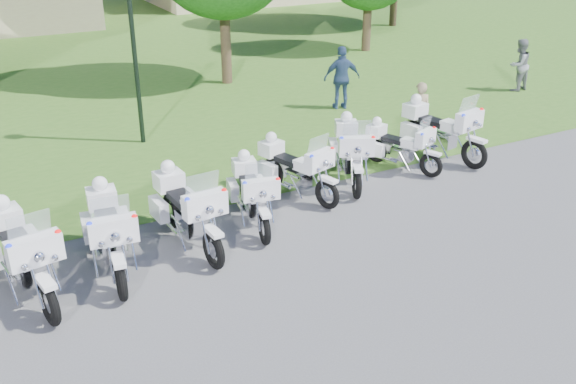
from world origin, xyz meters
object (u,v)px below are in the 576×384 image
bystander_b (519,65)px  motorcycle_0 (22,252)px  motorcycle_6 (399,145)px  motorcycle_7 (439,128)px  bystander_c (342,78)px  motorcycle_1 (109,231)px  bystander_a (419,112)px  motorcycle_3 (252,192)px  motorcycle_5 (350,150)px  motorcycle_2 (187,208)px  lamp_post (131,20)px  motorcycle_4 (294,167)px

bystander_b → motorcycle_0: bearing=10.2°
motorcycle_6 → motorcycle_7: 1.38m
bystander_b → bystander_c: bearing=-16.7°
motorcycle_1 → bystander_b: size_ratio=1.49×
bystander_a → bystander_c: size_ratio=0.83×
motorcycle_3 → motorcycle_7: (5.65, 1.09, 0.08)m
motorcycle_0 → motorcycle_5: (7.27, 1.47, -0.04)m
motorcycle_2 → motorcycle_5: (4.34, 1.14, -0.01)m
motorcycle_0 → bystander_b: bearing=-172.1°
motorcycle_3 → lamp_post: bearing=-71.2°
motorcycle_0 → motorcycle_1: 1.44m
motorcycle_6 → bystander_c: size_ratio=1.03×
motorcycle_6 → lamp_post: lamp_post is taller
motorcycle_4 → bystander_c: (4.28, 4.90, 0.31)m
lamp_post → bystander_b: (12.60, -0.96, -2.34)m
motorcycle_2 → motorcycle_0: bearing=2.0°
lamp_post → bystander_a: (6.57, -3.30, -2.40)m
motorcycle_4 → motorcycle_1: bearing=-1.6°
motorcycle_1 → lamp_post: lamp_post is taller
motorcycle_0 → motorcycle_7: (10.03, 1.67, -0.02)m
motorcycle_5 → motorcycle_2: bearing=39.2°
lamp_post → bystander_c: size_ratio=2.22×
motorcycle_5 → bystander_a: 3.30m
motorcycle_0 → bystander_a: size_ratio=1.65×
motorcycle_3 → motorcycle_5: (2.89, 0.90, 0.06)m
motorcycle_0 → motorcycle_4: motorcycle_0 is taller
motorcycle_0 → motorcycle_1: bearing=175.6°
bystander_c → motorcycle_1: bearing=50.9°
motorcycle_2 → motorcycle_7: size_ratio=1.00×
motorcycle_2 → bystander_b: bystander_b is taller
motorcycle_4 → lamp_post: bearing=-84.3°
motorcycle_4 → motorcycle_6: bearing=166.5°
motorcycle_4 → bystander_a: 4.81m
motorcycle_3 → lamp_post: lamp_post is taller
motorcycle_3 → lamp_post: 6.13m
bystander_a → bystander_b: (6.03, 2.34, 0.06)m
motorcycle_3 → motorcycle_7: 5.75m
motorcycle_2 → lamp_post: lamp_post is taller
bystander_a → bystander_b: bearing=-129.8°
motorcycle_1 → motorcycle_2: 1.50m
motorcycle_6 → motorcycle_5: bearing=-22.0°
motorcycle_6 → motorcycle_7: size_ratio=0.77×
motorcycle_1 → bystander_c: bystander_c is taller
motorcycle_5 → motorcycle_7: size_ratio=0.91×
motorcycle_1 → bystander_b: bystander_b is taller
motorcycle_3 → motorcycle_7: bearing=-157.1°
motorcycle_4 → motorcycle_6: motorcycle_4 is taller
motorcycle_1 → bystander_c: 10.50m
motorcycle_1 → motorcycle_5: (5.83, 1.34, -0.02)m
motorcycle_0 → lamp_post: bearing=-131.0°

